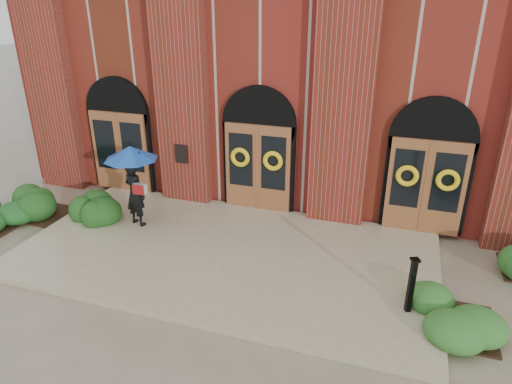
% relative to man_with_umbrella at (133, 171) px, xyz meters
% --- Properties ---
extents(ground, '(90.00, 90.00, 0.00)m').
position_rel_man_with_umbrella_xyz_m(ground, '(2.77, -0.72, -1.70)').
color(ground, gray).
rests_on(ground, ground).
extents(landing, '(10.00, 5.30, 0.15)m').
position_rel_man_with_umbrella_xyz_m(landing, '(2.77, -0.57, -1.63)').
color(landing, tan).
rests_on(landing, ground).
extents(church_building, '(16.20, 12.53, 7.00)m').
position_rel_man_with_umbrella_xyz_m(church_building, '(2.77, 8.06, 1.80)').
color(church_building, maroon).
rests_on(church_building, ground).
extents(man_with_umbrella, '(1.72, 1.72, 2.22)m').
position_rel_man_with_umbrella_xyz_m(man_with_umbrella, '(0.00, 0.00, 0.00)').
color(man_with_umbrella, black).
rests_on(man_with_umbrella, landing).
extents(metal_post, '(0.21, 0.21, 1.20)m').
position_rel_man_with_umbrella_xyz_m(metal_post, '(7.07, -1.58, -0.92)').
color(metal_post, black).
rests_on(metal_post, landing).
extents(hedge_wall_left, '(2.98, 1.19, 0.77)m').
position_rel_man_with_umbrella_xyz_m(hedge_wall_left, '(-2.43, -0.12, -1.32)').
color(hedge_wall_left, '#1A4316').
rests_on(hedge_wall_left, ground).
extents(hedge_front_right, '(1.53, 1.31, 0.54)m').
position_rel_man_with_umbrella_xyz_m(hedge_front_right, '(7.87, -1.54, -1.43)').
color(hedge_front_right, '#295D21').
rests_on(hedge_front_right, ground).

